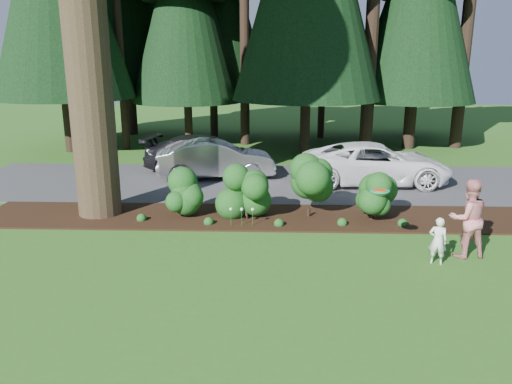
% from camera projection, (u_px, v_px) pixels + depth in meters
% --- Properties ---
extents(ground, '(80.00, 80.00, 0.00)m').
position_uv_depth(ground, '(248.00, 262.00, 11.49)').
color(ground, '#2D601B').
rests_on(ground, ground).
extents(mulch_bed, '(16.00, 2.50, 0.05)m').
position_uv_depth(mulch_bed, '(254.00, 217.00, 14.62)').
color(mulch_bed, black).
rests_on(mulch_bed, ground).
extents(driveway, '(22.00, 6.00, 0.03)m').
position_uv_depth(driveway, '(259.00, 182.00, 18.72)').
color(driveway, '#38383A').
rests_on(driveway, ground).
extents(shrub_row, '(6.53, 1.60, 1.61)m').
position_uv_depth(shrub_row, '(281.00, 192.00, 14.28)').
color(shrub_row, '#164817').
rests_on(shrub_row, ground).
extents(lily_cluster, '(0.69, 0.09, 0.57)m').
position_uv_depth(lily_cluster, '(242.00, 210.00, 13.69)').
color(lily_cluster, '#164817').
rests_on(lily_cluster, ground).
extents(car_silver_wagon, '(4.68, 2.30, 1.48)m').
position_uv_depth(car_silver_wagon, '(216.00, 159.00, 19.16)').
color(car_silver_wagon, '#B3B3B8').
rests_on(car_silver_wagon, driveway).
extents(car_white_suv, '(5.44, 2.54, 1.50)m').
position_uv_depth(car_white_suv, '(376.00, 164.00, 18.29)').
color(car_white_suv, white).
rests_on(car_white_suv, driveway).
extents(car_dark_suv, '(5.33, 2.82, 1.47)m').
position_uv_depth(car_dark_suv, '(207.00, 155.00, 20.04)').
color(car_dark_suv, black).
rests_on(car_dark_suv, driveway).
extents(child, '(0.47, 0.38, 1.11)m').
position_uv_depth(child, '(438.00, 241.00, 11.25)').
color(child, white).
rests_on(child, ground).
extents(adult, '(1.00, 0.82, 1.88)m').
position_uv_depth(adult, '(468.00, 218.00, 11.57)').
color(adult, red).
rests_on(adult, ground).
extents(frisbee, '(0.44, 0.44, 0.05)m').
position_uv_depth(frisbee, '(380.00, 191.00, 11.13)').
color(frisbee, '#1C9C7E').
rests_on(frisbee, ground).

